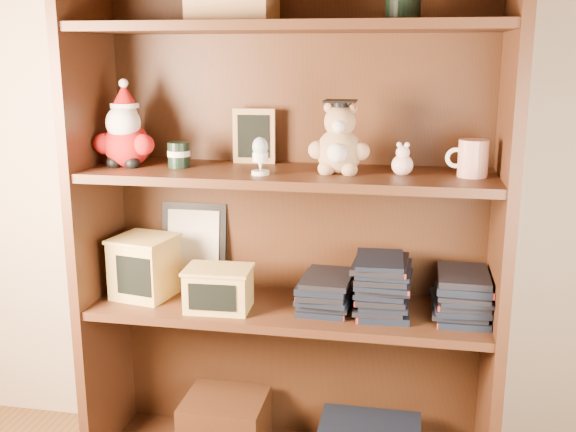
% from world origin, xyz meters
% --- Properties ---
extents(bookcase, '(1.20, 0.35, 1.60)m').
position_xyz_m(bookcase, '(-0.17, 1.36, 0.78)').
color(bookcase, '#442413').
rests_on(bookcase, ground).
extents(shelf_lower, '(1.14, 0.33, 0.02)m').
position_xyz_m(shelf_lower, '(-0.17, 1.30, 0.54)').
color(shelf_lower, '#442413').
rests_on(shelf_lower, ground).
extents(shelf_upper, '(1.14, 0.33, 0.02)m').
position_xyz_m(shelf_upper, '(-0.17, 1.30, 0.94)').
color(shelf_upper, '#442413').
rests_on(shelf_upper, ground).
extents(santa_plush, '(0.18, 0.13, 0.26)m').
position_xyz_m(santa_plush, '(-0.64, 1.30, 1.04)').
color(santa_plush, '#A50F0F').
rests_on(santa_plush, shelf_upper).
extents(teachers_tin, '(0.07, 0.07, 0.07)m').
position_xyz_m(teachers_tin, '(-0.49, 1.30, 0.99)').
color(teachers_tin, black).
rests_on(teachers_tin, shelf_upper).
extents(chalkboard_plaque, '(0.13, 0.07, 0.16)m').
position_xyz_m(chalkboard_plaque, '(-0.29, 1.42, 1.03)').
color(chalkboard_plaque, '#9E7547').
rests_on(chalkboard_plaque, shelf_upper).
extents(egg_cup, '(0.05, 0.05, 0.10)m').
position_xyz_m(egg_cup, '(-0.23, 1.23, 1.01)').
color(egg_cup, white).
rests_on(egg_cup, shelf_upper).
extents(grad_teddy_bear, '(0.17, 0.14, 0.20)m').
position_xyz_m(grad_teddy_bear, '(-0.02, 1.30, 1.03)').
color(grad_teddy_bear, tan).
rests_on(grad_teddy_bear, shelf_upper).
extents(pink_figurine, '(0.06, 0.06, 0.09)m').
position_xyz_m(pink_figurine, '(0.15, 1.30, 0.98)').
color(pink_figurine, beige).
rests_on(pink_figurine, shelf_upper).
extents(teacher_mug, '(0.11, 0.08, 0.10)m').
position_xyz_m(teacher_mug, '(0.33, 1.30, 1.00)').
color(teacher_mug, silver).
rests_on(teacher_mug, shelf_upper).
extents(certificate_frame, '(0.21, 0.05, 0.26)m').
position_xyz_m(certificate_frame, '(-0.50, 1.44, 0.68)').
color(certificate_frame, black).
rests_on(certificate_frame, shelf_lower).
extents(treats_box, '(0.20, 0.20, 0.18)m').
position_xyz_m(treats_box, '(-0.61, 1.30, 0.64)').
color(treats_box, tan).
rests_on(treats_box, shelf_lower).
extents(pencils_box, '(0.20, 0.14, 0.12)m').
position_xyz_m(pencils_box, '(-0.36, 1.24, 0.61)').
color(pencils_box, tan).
rests_on(pencils_box, shelf_lower).
extents(book_stack_left, '(0.14, 0.20, 0.10)m').
position_xyz_m(book_stack_left, '(-0.05, 1.30, 0.60)').
color(book_stack_left, black).
rests_on(book_stack_left, shelf_lower).
extents(book_stack_mid, '(0.14, 0.20, 0.18)m').
position_xyz_m(book_stack_mid, '(0.10, 1.30, 0.64)').
color(book_stack_mid, black).
rests_on(book_stack_mid, shelf_lower).
extents(book_stack_right, '(0.14, 0.20, 0.13)m').
position_xyz_m(book_stack_right, '(0.32, 1.30, 0.61)').
color(book_stack_right, black).
rests_on(book_stack_right, shelf_lower).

